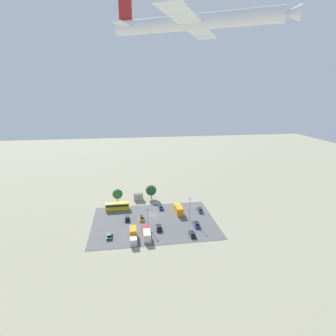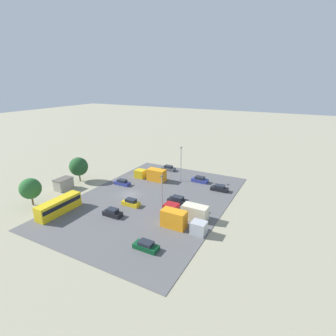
{
  "view_description": "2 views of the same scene",
  "coord_description": "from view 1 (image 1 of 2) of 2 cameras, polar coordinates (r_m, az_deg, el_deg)",
  "views": [
    {
      "loc": [
        8.5,
        100.43,
        49.6
      ],
      "look_at": [
        -3.4,
        21.32,
        26.54
      ],
      "focal_mm": 28.0,
      "sensor_mm": 36.0,
      "label": 1
    },
    {
      "loc": [
        47.94,
        36.24,
        26.84
      ],
      "look_at": [
        -3.28,
        9.03,
        7.39
      ],
      "focal_mm": 28.0,
      "sensor_mm": 36.0,
      "label": 2
    }
  ],
  "objects": [
    {
      "name": "bus",
      "position": [
        118.22,
        -10.96,
        -8.1
      ],
      "size": [
        10.12,
        2.56,
        3.13
      ],
      "rotation": [
        0.0,
        0.0,
        1.57
      ],
      "color": "gold",
      "rests_on": "ground"
    },
    {
      "name": "parking_lot_surface",
      "position": [
        106.56,
        -3.06,
        -11.66
      ],
      "size": [
        48.46,
        33.58,
        0.08
      ],
      "color": "#565659",
      "rests_on": "ground"
    },
    {
      "name": "light_pole_lot_centre",
      "position": [
        100.65,
        -4.39,
        -10.7
      ],
      "size": [
        0.9,
        0.28,
        7.65
      ],
      "color": "gray",
      "rests_on": "ground"
    },
    {
      "name": "parked_car_0",
      "position": [
        117.28,
        -1.59,
        -8.57
      ],
      "size": [
        1.73,
        4.39,
        1.48
      ],
      "rotation": [
        0.0,
        0.0,
        3.14
      ],
      "color": "navy",
      "rests_on": "ground"
    },
    {
      "name": "parked_car_4",
      "position": [
        108.27,
        -5.77,
        -10.84
      ],
      "size": [
        1.76,
        4.16,
        1.57
      ],
      "color": "gold",
      "rests_on": "ground"
    },
    {
      "name": "parked_car_6",
      "position": [
        103.65,
        6.22,
        -12.14
      ],
      "size": [
        1.99,
        4.52,
        1.61
      ],
      "rotation": [
        0.0,
        0.0,
        3.14
      ],
      "color": "navy",
      "rests_on": "ground"
    },
    {
      "name": "parked_truck_0",
      "position": [
        113.36,
        2.31,
        -8.99
      ],
      "size": [
        2.59,
        9.37,
        3.3
      ],
      "rotation": [
        0.0,
        0.0,
        3.14
      ],
      "color": "gold",
      "rests_on": "ground"
    },
    {
      "name": "parked_car_7",
      "position": [
        108.68,
        -8.87,
        -10.83
      ],
      "size": [
        1.82,
        4.09,
        1.65
      ],
      "color": "black",
      "rests_on": "ground"
    },
    {
      "name": "parked_car_3",
      "position": [
        115.42,
        6.96,
        -9.1
      ],
      "size": [
        1.87,
        4.33,
        1.56
      ],
      "color": "#4C5156",
      "rests_on": "ground"
    },
    {
      "name": "shed_building",
      "position": [
        126.96,
        -6.47,
        -6.3
      ],
      "size": [
        4.57,
        2.96,
        2.93
      ],
      "color": "#9E998E",
      "rests_on": "ground"
    },
    {
      "name": "light_pole_lot_edge",
      "position": [
        105.64,
        4.74,
        -8.73
      ],
      "size": [
        0.9,
        0.28,
        9.7
      ],
      "color": "gray",
      "rests_on": "ground"
    },
    {
      "name": "parked_car_2",
      "position": [
        97.31,
        5.3,
        -14.15
      ],
      "size": [
        1.76,
        4.41,
        1.54
      ],
      "color": "black",
      "rests_on": "ground"
    },
    {
      "name": "tree_apron_mid",
      "position": [
        125.21,
        -10.94,
        -5.58
      ],
      "size": [
        4.69,
        4.69,
        6.36
      ],
      "color": "brown",
      "rests_on": "ground"
    },
    {
      "name": "tree_near_shed",
      "position": [
        126.89,
        -3.7,
        -4.88
      ],
      "size": [
        5.09,
        5.09,
        6.84
      ],
      "color": "brown",
      "rests_on": "ground"
    },
    {
      "name": "parked_car_5",
      "position": [
        100.93,
        -2.01,
        -12.87
      ],
      "size": [
        1.98,
        4.55,
        1.64
      ],
      "color": "black",
      "rests_on": "ground"
    },
    {
      "name": "parked_truck_2",
      "position": [
        95.41,
        -7.57,
        -14.24
      ],
      "size": [
        2.32,
        8.86,
        3.44
      ],
      "color": "#ADB2B7",
      "rests_on": "ground"
    },
    {
      "name": "parked_truck_1",
      "position": [
        96.13,
        -4.65,
        -14.06
      ],
      "size": [
        2.49,
        9.37,
        2.93
      ],
      "rotation": [
        0.0,
        0.0,
        3.14
      ],
      "color": "maroon",
      "rests_on": "ground"
    },
    {
      "name": "parked_car_1",
      "position": [
        98.32,
        -12.63,
        -14.2
      ],
      "size": [
        1.9,
        4.34,
        1.42
      ],
      "color": "#0C4723",
      "rests_on": "ground"
    },
    {
      "name": "airplane",
      "position": [
        67.57,
        6.31,
        29.07
      ],
      "size": [
        38.61,
        33.09,
        9.16
      ],
      "rotation": [
        0.0,
        0.0,
        1.08
      ],
      "color": "white"
    },
    {
      "name": "ground_plane",
      "position": [
        112.33,
        -3.39,
        -10.15
      ],
      "size": [
        400.0,
        400.0,
        0.0
      ],
      "primitive_type": "plane",
      "color": "gray"
    }
  ]
}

